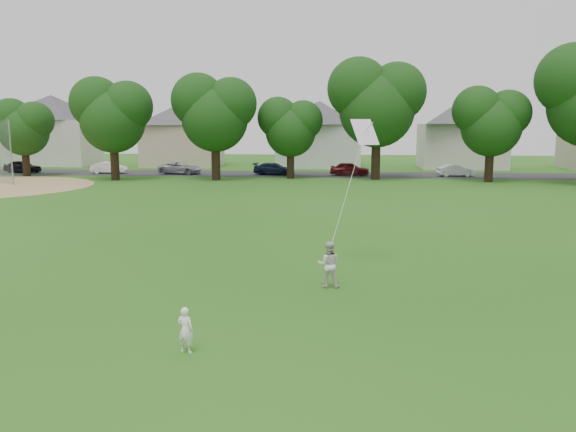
# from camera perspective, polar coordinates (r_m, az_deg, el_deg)

# --- Properties ---
(ground) EXTENTS (160.00, 160.00, 0.00)m
(ground) POSITION_cam_1_polar(r_m,az_deg,el_deg) (14.20, -5.72, -10.43)
(ground) COLOR #204F12
(ground) RESTS_ON ground
(street) EXTENTS (90.00, 7.00, 0.01)m
(street) POSITION_cam_1_polar(r_m,az_deg,el_deg) (55.38, 2.71, 4.25)
(street) COLOR #2D2D30
(street) RESTS_ON ground
(toddler) EXTENTS (0.41, 0.32, 1.01)m
(toddler) POSITION_cam_1_polar(r_m,az_deg,el_deg) (12.23, -10.38, -11.32)
(toddler) COLOR white
(toddler) RESTS_ON ground
(older_boy) EXTENTS (0.68, 0.54, 1.38)m
(older_boy) POSITION_cam_1_polar(r_m,az_deg,el_deg) (16.70, 4.14, -4.93)
(older_boy) COLOR silver
(older_boy) RESTS_ON ground
(kite) EXTENTS (1.17, 1.88, 4.60)m
(kite) POSITION_cam_1_polar(r_m,az_deg,el_deg) (17.66, 6.09, 2.68)
(kite) COLOR white
(kite) RESTS_ON ground
(tree_row) EXTENTS (84.85, 9.73, 11.51)m
(tree_row) POSITION_cam_1_polar(r_m,az_deg,el_deg) (49.17, 7.13, 11.29)
(tree_row) COLOR black
(tree_row) RESTS_ON ground
(parked_cars) EXTENTS (46.66, 2.45, 1.28)m
(parked_cars) POSITION_cam_1_polar(r_m,az_deg,el_deg) (55.56, -6.94, 4.84)
(parked_cars) COLOR black
(parked_cars) RESTS_ON ground
(house_row) EXTENTS (77.54, 14.17, 10.21)m
(house_row) POSITION_cam_1_polar(r_m,az_deg,el_deg) (65.17, 3.25, 9.28)
(house_row) COLOR silver
(house_row) RESTS_ON ground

